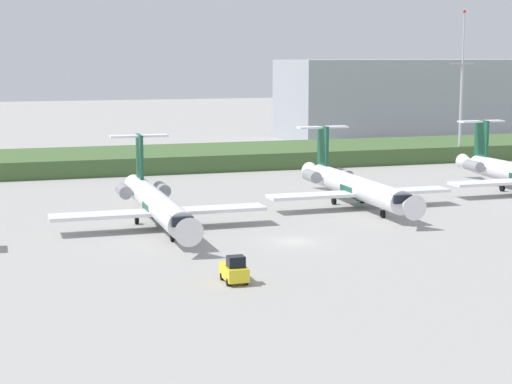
# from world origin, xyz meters

# --- Properties ---
(ground_plane) EXTENTS (500.00, 500.00, 0.00)m
(ground_plane) POSITION_xyz_m (0.00, 30.00, 0.00)
(ground_plane) COLOR #9E9B96
(grass_berm) EXTENTS (320.00, 20.00, 2.72)m
(grass_berm) POSITION_xyz_m (0.00, 60.76, 1.36)
(grass_berm) COLOR #426033
(grass_berm) RESTS_ON ground
(regional_jet_second) EXTENTS (22.81, 31.00, 9.00)m
(regional_jet_second) POSITION_xyz_m (-11.53, 11.58, 2.54)
(regional_jet_second) COLOR white
(regional_jet_second) RESTS_ON ground
(regional_jet_third) EXTENTS (22.81, 31.00, 9.00)m
(regional_jet_third) POSITION_xyz_m (13.75, 16.82, 2.54)
(regional_jet_third) COLOR white
(regional_jet_third) RESTS_ON ground
(antenna_mast) EXTENTS (4.40, 0.50, 25.76)m
(antenna_mast) POSITION_xyz_m (48.76, 51.64, 10.65)
(antenna_mast) COLOR #B2B2B7
(antenna_mast) RESTS_ON ground
(distant_hangar) EXTENTS (63.52, 22.73, 17.33)m
(distant_hangar) POSITION_xyz_m (64.34, 93.79, 8.66)
(distant_hangar) COLOR #9EA3AD
(distant_hangar) RESTS_ON ground
(baggage_tug) EXTENTS (1.72, 3.20, 2.30)m
(baggage_tug) POSITION_xyz_m (-9.87, -12.99, 1.00)
(baggage_tug) COLOR yellow
(baggage_tug) RESTS_ON ground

